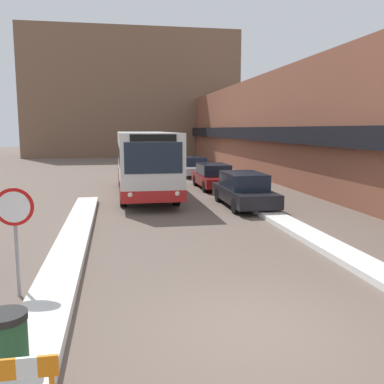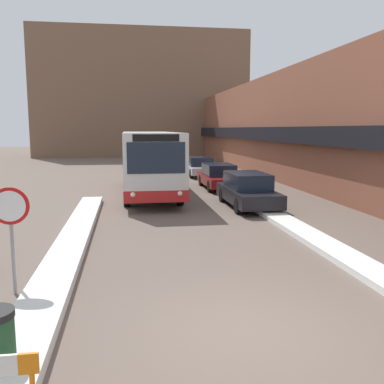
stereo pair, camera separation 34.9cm
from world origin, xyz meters
The scene contains 10 objects.
ground_plane centered at (0.00, 0.00, 0.00)m, with size 160.00×160.00×0.00m, color #66564C.
building_row_right centered at (9.97, 24.00, 3.50)m, with size 5.50×60.00×7.00m.
building_backdrop_far centered at (0.00, 49.11, 7.60)m, with size 26.00×8.00×15.20m.
snow_bank_left centered at (-3.60, 5.71, 0.11)m, with size 0.90×15.90×0.23m.
snow_bank_right centered at (3.60, 6.26, 0.08)m, with size 0.90×17.57×0.17m.
city_bus centered at (-0.84, 15.50, 1.76)m, with size 2.63×10.87×3.21m.
parked_car_front centered at (3.20, 11.27, 0.74)m, with size 1.83×4.70×1.48m.
parked_car_middle centered at (3.20, 17.16, 0.70)m, with size 1.82×4.46×1.39m.
parked_car_back centered at (3.20, 23.80, 0.70)m, with size 1.84×4.56×1.37m.
stop_sign centered at (-4.30, 2.28, 1.61)m, with size 0.76×0.08×2.23m.
Camera 2 is at (-1.96, -6.57, 3.38)m, focal length 40.00 mm.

